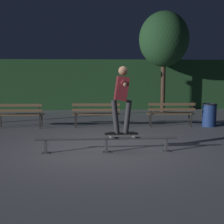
{
  "coord_description": "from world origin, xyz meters",
  "views": [
    {
      "loc": [
        -0.27,
        -7.2,
        1.83
      ],
      "look_at": [
        0.17,
        0.51,
        0.85
      ],
      "focal_mm": 48.45,
      "sensor_mm": 36.0,
      "label": 1
    }
  ],
  "objects_px": {
    "tree_far_right": "(164,40)",
    "trash_can": "(209,115)",
    "skateboard": "(121,134)",
    "grind_rail": "(107,141)",
    "skateboarder": "(122,94)",
    "park_bench_left_center": "(96,112)",
    "park_bench_leftmost": "(19,113)",
    "park_bench_right_center": "(171,111)"
  },
  "relations": [
    {
      "from": "park_bench_right_center",
      "to": "trash_can",
      "type": "bearing_deg",
      "value": 1.56
    },
    {
      "from": "grind_rail",
      "to": "skateboarder",
      "type": "height_order",
      "value": "skateboarder"
    },
    {
      "from": "skateboard",
      "to": "skateboarder",
      "type": "bearing_deg",
      "value": 1.29
    },
    {
      "from": "skateboarder",
      "to": "tree_far_right",
      "type": "distance_m",
      "value": 8.3
    },
    {
      "from": "skateboarder",
      "to": "park_bench_leftmost",
      "type": "xyz_separation_m",
      "value": [
        -3.16,
        3.31,
        -0.83
      ]
    },
    {
      "from": "skateboard",
      "to": "trash_can",
      "type": "xyz_separation_m",
      "value": [
        3.39,
        3.34,
        -0.02
      ]
    },
    {
      "from": "tree_far_right",
      "to": "trash_can",
      "type": "height_order",
      "value": "tree_far_right"
    },
    {
      "from": "park_bench_leftmost",
      "to": "trash_can",
      "type": "height_order",
      "value": "park_bench_leftmost"
    },
    {
      "from": "skateboard",
      "to": "tree_far_right",
      "type": "xyz_separation_m",
      "value": [
        2.69,
        7.57,
        3.01
      ]
    },
    {
      "from": "grind_rail",
      "to": "tree_far_right",
      "type": "relative_size",
      "value": 0.7
    },
    {
      "from": "skateboarder",
      "to": "tree_far_right",
      "type": "relative_size",
      "value": 0.33
    },
    {
      "from": "trash_can",
      "to": "tree_far_right",
      "type": "bearing_deg",
      "value": 99.34
    },
    {
      "from": "skateboard",
      "to": "park_bench_right_center",
      "type": "bearing_deg",
      "value": 58.64
    },
    {
      "from": "skateboarder",
      "to": "trash_can",
      "type": "relative_size",
      "value": 1.95
    },
    {
      "from": "park_bench_left_center",
      "to": "tree_far_right",
      "type": "bearing_deg",
      "value": 52.63
    },
    {
      "from": "park_bench_left_center",
      "to": "park_bench_right_center",
      "type": "distance_m",
      "value": 2.58
    },
    {
      "from": "grind_rail",
      "to": "tree_far_right",
      "type": "xyz_separation_m",
      "value": [
        3.04,
        7.57,
        3.18
      ]
    },
    {
      "from": "skateboard",
      "to": "park_bench_left_center",
      "type": "bearing_deg",
      "value": 99.77
    },
    {
      "from": "park_bench_left_center",
      "to": "park_bench_leftmost",
      "type": "bearing_deg",
      "value": 180.0
    },
    {
      "from": "grind_rail",
      "to": "park_bench_right_center",
      "type": "distance_m",
      "value": 4.07
    },
    {
      "from": "grind_rail",
      "to": "park_bench_left_center",
      "type": "relative_size",
      "value": 2.06
    },
    {
      "from": "tree_far_right",
      "to": "park_bench_left_center",
      "type": "bearing_deg",
      "value": -127.37
    },
    {
      "from": "park_bench_left_center",
      "to": "trash_can",
      "type": "height_order",
      "value": "park_bench_left_center"
    },
    {
      "from": "grind_rail",
      "to": "skateboard",
      "type": "distance_m",
      "value": 0.38
    },
    {
      "from": "park_bench_leftmost",
      "to": "park_bench_left_center",
      "type": "xyz_separation_m",
      "value": [
        2.58,
        0.0,
        0.0
      ]
    },
    {
      "from": "skateboarder",
      "to": "park_bench_leftmost",
      "type": "relative_size",
      "value": 0.97
    },
    {
      "from": "grind_rail",
      "to": "trash_can",
      "type": "xyz_separation_m",
      "value": [
        3.73,
        3.34,
        0.14
      ]
    },
    {
      "from": "grind_rail",
      "to": "park_bench_leftmost",
      "type": "distance_m",
      "value": 4.34
    },
    {
      "from": "skateboarder",
      "to": "park_bench_right_center",
      "type": "height_order",
      "value": "skateboarder"
    },
    {
      "from": "grind_rail",
      "to": "park_bench_leftmost",
      "type": "xyz_separation_m",
      "value": [
        -2.81,
        3.31,
        0.27
      ]
    },
    {
      "from": "tree_far_right",
      "to": "skateboard",
      "type": "bearing_deg",
      "value": -109.56
    },
    {
      "from": "park_bench_right_center",
      "to": "grind_rail",
      "type": "bearing_deg",
      "value": -125.55
    },
    {
      "from": "grind_rail",
      "to": "skateboarder",
      "type": "distance_m",
      "value": 1.15
    },
    {
      "from": "skateboard",
      "to": "trash_can",
      "type": "relative_size",
      "value": 0.98
    },
    {
      "from": "skateboard",
      "to": "trash_can",
      "type": "distance_m",
      "value": 4.76
    },
    {
      "from": "park_bench_left_center",
      "to": "tree_far_right",
      "type": "xyz_separation_m",
      "value": [
        3.26,
        4.27,
        2.91
      ]
    },
    {
      "from": "skateboarder",
      "to": "trash_can",
      "type": "bearing_deg",
      "value": 44.64
    },
    {
      "from": "skateboard",
      "to": "park_bench_left_center",
      "type": "distance_m",
      "value": 3.36
    },
    {
      "from": "skateboard",
      "to": "park_bench_leftmost",
      "type": "relative_size",
      "value": 0.49
    },
    {
      "from": "skateboard",
      "to": "park_bench_leftmost",
      "type": "height_order",
      "value": "park_bench_leftmost"
    },
    {
      "from": "grind_rail",
      "to": "park_bench_leftmost",
      "type": "bearing_deg",
      "value": 130.33
    },
    {
      "from": "skateboarder",
      "to": "park_bench_left_center",
      "type": "bearing_deg",
      "value": 99.82
    }
  ]
}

